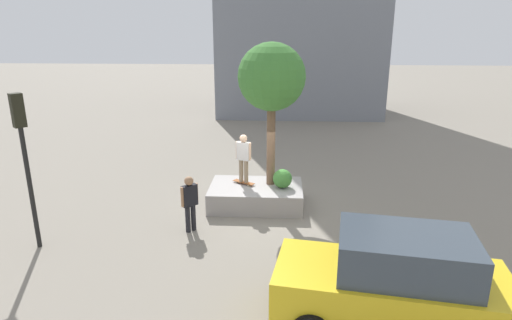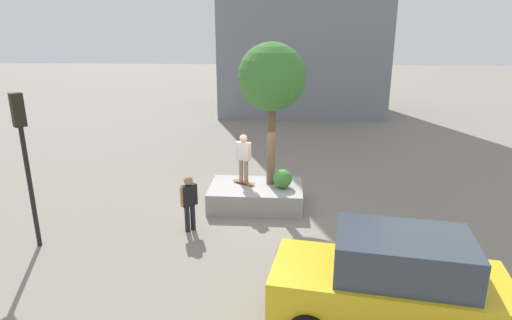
{
  "view_description": "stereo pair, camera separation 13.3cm",
  "coord_description": "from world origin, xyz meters",
  "px_view_note": "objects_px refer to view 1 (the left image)",
  "views": [
    {
      "loc": [
        -0.65,
        13.31,
        5.69
      ],
      "look_at": [
        0.17,
        -0.08,
        1.59
      ],
      "focal_mm": 30.14,
      "sensor_mm": 36.0,
      "label": 1
    },
    {
      "loc": [
        -0.78,
        13.3,
        5.69
      ],
      "look_at": [
        0.17,
        -0.08,
        1.59
      ],
      "focal_mm": 30.14,
      "sensor_mm": 36.0,
      "label": 2
    }
  ],
  "objects_px": {
    "planter_ledge": "(256,195)",
    "taxi_cab": "(394,282)",
    "traffic_light_corner": "(23,145)",
    "plaza_tree": "(272,78)",
    "skateboard": "(244,182)",
    "skateboarder": "(244,155)",
    "bystander_watching": "(190,200)"
  },
  "relations": [
    {
      "from": "planter_ledge",
      "to": "traffic_light_corner",
      "type": "xyz_separation_m",
      "value": [
        5.73,
        3.24,
        2.53
      ]
    },
    {
      "from": "traffic_light_corner",
      "to": "skateboard",
      "type": "bearing_deg",
      "value": -147.38
    },
    {
      "from": "plaza_tree",
      "to": "traffic_light_corner",
      "type": "height_order",
      "value": "plaza_tree"
    },
    {
      "from": "skateboard",
      "to": "traffic_light_corner",
      "type": "relative_size",
      "value": 0.19
    },
    {
      "from": "planter_ledge",
      "to": "skateboarder",
      "type": "relative_size",
      "value": 1.87
    },
    {
      "from": "plaza_tree",
      "to": "taxi_cab",
      "type": "height_order",
      "value": "plaza_tree"
    },
    {
      "from": "skateboarder",
      "to": "skateboard",
      "type": "bearing_deg",
      "value": 0.0
    },
    {
      "from": "bystander_watching",
      "to": "skateboard",
      "type": "bearing_deg",
      "value": -121.79
    },
    {
      "from": "taxi_cab",
      "to": "bystander_watching",
      "type": "bearing_deg",
      "value": -39.74
    },
    {
      "from": "taxi_cab",
      "to": "bystander_watching",
      "type": "height_order",
      "value": "taxi_cab"
    },
    {
      "from": "planter_ledge",
      "to": "bystander_watching",
      "type": "xyz_separation_m",
      "value": [
        1.79,
        2.04,
        0.63
      ]
    },
    {
      "from": "bystander_watching",
      "to": "taxi_cab",
      "type": "bearing_deg",
      "value": 140.26
    },
    {
      "from": "planter_ledge",
      "to": "taxi_cab",
      "type": "xyz_separation_m",
      "value": [
        -3.03,
        6.05,
        0.7
      ]
    },
    {
      "from": "skateboard",
      "to": "skateboarder",
      "type": "height_order",
      "value": "skateboarder"
    },
    {
      "from": "planter_ledge",
      "to": "skateboarder",
      "type": "distance_m",
      "value": 1.43
    },
    {
      "from": "taxi_cab",
      "to": "planter_ledge",
      "type": "bearing_deg",
      "value": -63.41
    },
    {
      "from": "skateboarder",
      "to": "bystander_watching",
      "type": "bearing_deg",
      "value": 58.21
    },
    {
      "from": "plaza_tree",
      "to": "traffic_light_corner",
      "type": "relative_size",
      "value": 1.11
    },
    {
      "from": "skateboard",
      "to": "taxi_cab",
      "type": "height_order",
      "value": "taxi_cab"
    },
    {
      "from": "plaza_tree",
      "to": "bystander_watching",
      "type": "xyz_separation_m",
      "value": [
        2.27,
        2.29,
        -3.23
      ]
    },
    {
      "from": "skateboard",
      "to": "traffic_light_corner",
      "type": "height_order",
      "value": "traffic_light_corner"
    },
    {
      "from": "skateboarder",
      "to": "traffic_light_corner",
      "type": "bearing_deg",
      "value": 32.62
    },
    {
      "from": "plaza_tree",
      "to": "planter_ledge",
      "type": "bearing_deg",
      "value": 27.32
    },
    {
      "from": "taxi_cab",
      "to": "traffic_light_corner",
      "type": "distance_m",
      "value": 9.38
    },
    {
      "from": "skateboarder",
      "to": "bystander_watching",
      "type": "distance_m",
      "value": 2.69
    },
    {
      "from": "planter_ledge",
      "to": "traffic_light_corner",
      "type": "bearing_deg",
      "value": 29.46
    },
    {
      "from": "planter_ledge",
      "to": "skateboarder",
      "type": "xyz_separation_m",
      "value": [
        0.42,
        -0.16,
        1.36
      ]
    },
    {
      "from": "skateboard",
      "to": "skateboarder",
      "type": "bearing_deg",
      "value": 0.0
    },
    {
      "from": "plaza_tree",
      "to": "skateboarder",
      "type": "bearing_deg",
      "value": 5.45
    },
    {
      "from": "planter_ledge",
      "to": "skateboard",
      "type": "relative_size",
      "value": 3.9
    },
    {
      "from": "planter_ledge",
      "to": "taxi_cab",
      "type": "bearing_deg",
      "value": 116.59
    },
    {
      "from": "plaza_tree",
      "to": "traffic_light_corner",
      "type": "xyz_separation_m",
      "value": [
        6.21,
        3.48,
        -1.34
      ]
    }
  ]
}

